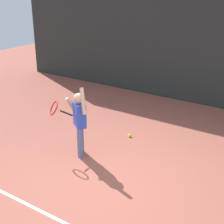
% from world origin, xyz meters
% --- Properties ---
extents(ground_plane, '(20.00, 20.00, 0.00)m').
position_xyz_m(ground_plane, '(0.00, 0.00, 0.00)').
color(ground_plane, '#9E5142').
extents(court_line_baseline, '(9.00, 0.05, 0.00)m').
position_xyz_m(court_line_baseline, '(0.00, -1.06, 0.00)').
color(court_line_baseline, white).
rests_on(court_line_baseline, ground).
extents(back_fence_windscreen, '(11.94, 0.08, 3.68)m').
position_xyz_m(back_fence_windscreen, '(0.00, 4.39, 1.84)').
color(back_fence_windscreen, '#282D2B').
rests_on(back_fence_windscreen, ground).
extents(fence_post_0, '(0.09, 0.09, 3.83)m').
position_xyz_m(fence_post_0, '(-5.82, 4.45, 1.92)').
color(fence_post_0, slate).
rests_on(fence_post_0, ground).
extents(fence_post_1, '(0.09, 0.09, 3.83)m').
position_xyz_m(fence_post_1, '(-1.94, 4.45, 1.92)').
color(fence_post_1, slate).
rests_on(fence_post_1, ground).
extents(tennis_player, '(0.89, 0.52, 1.35)m').
position_xyz_m(tennis_player, '(-0.98, 0.55, 0.73)').
color(tennis_player, slate).
rests_on(tennis_player, ground).
extents(tennis_ball_5, '(0.07, 0.07, 0.07)m').
position_xyz_m(tennis_ball_5, '(-0.58, 1.69, 0.03)').
color(tennis_ball_5, '#CCE033').
rests_on(tennis_ball_5, ground).
extents(tennis_ball_6, '(0.07, 0.07, 0.07)m').
position_xyz_m(tennis_ball_6, '(-2.74, 2.55, 0.03)').
color(tennis_ball_6, '#CCE033').
rests_on(tennis_ball_6, ground).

